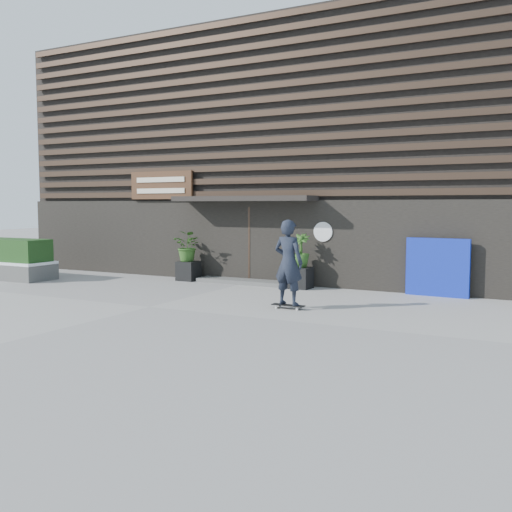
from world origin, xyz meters
The scene contains 12 objects.
ground centered at (0.00, 0.00, 0.00)m, with size 80.00×80.00×0.00m, color #9A9692.
entrance_step centered at (0.00, 4.60, 0.06)m, with size 3.00×0.80×0.12m, color #51514E.
planter_pot_left centered at (-1.90, 4.40, 0.30)m, with size 0.60×0.60×0.60m, color black.
bamboo_left centered at (-1.90, 4.40, 1.08)m, with size 0.86×0.75×0.96m, color #2D591E.
planter_pot_right centered at (1.90, 4.40, 0.30)m, with size 0.60×0.60×0.60m, color black.
bamboo_right centered at (1.90, 4.40, 1.08)m, with size 0.54×0.54×0.96m, color #2D591E.
raised_bed centered at (-7.50, 2.14, 0.25)m, with size 3.50×1.20×0.50m, color #4B4B48.
snow_layer centered at (-7.50, 2.14, 0.54)m, with size 3.50×1.20×0.08m, color white.
hedge centered at (-7.50, 2.14, 0.93)m, with size 3.30×1.00×0.70m, color #183A15.
blue_tarp centered at (5.62, 4.70, 0.75)m, with size 1.61×0.12×1.51m, color #0C1EA5.
building centered at (0.00, 9.96, 3.99)m, with size 18.00×11.00×8.00m.
skateboarder centered at (2.96, 1.26, 1.06)m, with size 0.78×0.54×2.03m.
Camera 1 is at (8.38, -10.68, 2.35)m, focal length 40.86 mm.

